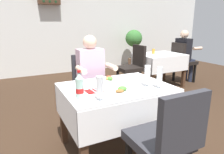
# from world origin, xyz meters

# --- Properties ---
(ground_plane) EXTENTS (11.00, 11.00, 0.00)m
(ground_plane) POSITION_xyz_m (0.00, 0.00, 0.00)
(ground_plane) COLOR #382619
(back_wall) EXTENTS (11.00, 0.12, 2.74)m
(back_wall) POSITION_xyz_m (0.00, 4.06, 1.37)
(back_wall) COLOR silver
(back_wall) RESTS_ON ground
(main_dining_table) EXTENTS (1.16, 0.85, 0.75)m
(main_dining_table) POSITION_xyz_m (-0.03, -0.00, 0.58)
(main_dining_table) COLOR white
(main_dining_table) RESTS_ON ground
(chair_far_diner_seat) EXTENTS (0.44, 0.50, 0.97)m
(chair_far_diner_seat) POSITION_xyz_m (-0.03, 0.82, 0.55)
(chair_far_diner_seat) COLOR #2D2D33
(chair_far_diner_seat) RESTS_ON ground
(chair_near_camera_side) EXTENTS (0.44, 0.50, 0.97)m
(chair_near_camera_side) POSITION_xyz_m (-0.03, -0.82, 0.55)
(chair_near_camera_side) COLOR #2D2D33
(chair_near_camera_side) RESTS_ON ground
(seated_diner_far) EXTENTS (0.50, 0.46, 1.26)m
(seated_diner_far) POSITION_xyz_m (-0.03, 0.71, 0.71)
(seated_diner_far) COLOR #282D42
(seated_diner_far) RESTS_ON ground
(plate_near_camera) EXTENTS (0.25, 0.25, 0.06)m
(plate_near_camera) POSITION_xyz_m (-0.09, -0.22, 0.76)
(plate_near_camera) COLOR white
(plate_near_camera) RESTS_ON main_dining_table
(plate_far_diner) EXTENTS (0.22, 0.22, 0.06)m
(plate_far_diner) POSITION_xyz_m (-0.00, 0.22, 0.77)
(plate_far_diner) COLOR white
(plate_far_diner) RESTS_ON main_dining_table
(beer_glass_left) EXTENTS (0.07, 0.07, 0.23)m
(beer_glass_left) POSITION_xyz_m (0.27, -0.16, 0.87)
(beer_glass_left) COLOR white
(beer_glass_left) RESTS_ON main_dining_table
(beer_glass_middle) EXTENTS (0.07, 0.07, 0.22)m
(beer_glass_middle) POSITION_xyz_m (-0.36, -0.32, 0.87)
(beer_glass_middle) COLOR white
(beer_glass_middle) RESTS_ON main_dining_table
(beer_glass_right) EXTENTS (0.07, 0.07, 0.23)m
(beer_glass_right) POSITION_xyz_m (0.34, -0.27, 0.86)
(beer_glass_right) COLOR white
(beer_glass_right) RESTS_ON main_dining_table
(cola_bottle_primary) EXTENTS (0.07, 0.07, 0.27)m
(cola_bottle_primary) POSITION_xyz_m (-0.51, -0.22, 0.87)
(cola_bottle_primary) COLOR silver
(cola_bottle_primary) RESTS_ON main_dining_table
(napkin_cutlery_set) EXTENTS (0.18, 0.19, 0.01)m
(napkin_cutlery_set) POSITION_xyz_m (-0.31, -0.06, 0.75)
(napkin_cutlery_set) COLOR maroon
(napkin_cutlery_set) RESTS_ON main_dining_table
(background_dining_table) EXTENTS (1.01, 0.79, 0.75)m
(background_dining_table) POSITION_xyz_m (1.97, 1.68, 0.56)
(background_dining_table) COLOR white
(background_dining_table) RESTS_ON ground
(background_chair_left) EXTENTS (0.50, 0.44, 0.97)m
(background_chair_left) POSITION_xyz_m (1.26, 1.68, 0.55)
(background_chair_left) COLOR black
(background_chair_left) RESTS_ON ground
(background_chair_right) EXTENTS (0.50, 0.44, 0.97)m
(background_chair_right) POSITION_xyz_m (2.69, 1.68, 0.55)
(background_chair_right) COLOR black
(background_chair_right) RESTS_ON ground
(background_patron) EXTENTS (0.46, 0.50, 1.26)m
(background_patron) POSITION_xyz_m (2.74, 1.68, 0.71)
(background_patron) COLOR #282D42
(background_patron) RESTS_ON ground
(background_table_tumbler) EXTENTS (0.06, 0.06, 0.11)m
(background_table_tumbler) POSITION_xyz_m (1.87, 1.77, 0.80)
(background_table_tumbler) COLOR #C68928
(background_table_tumbler) RESTS_ON background_dining_table
(potted_plant_corner) EXTENTS (0.52, 0.52, 1.22)m
(potted_plant_corner) POSITION_xyz_m (2.48, 3.54, 0.80)
(potted_plant_corner) COLOR brown
(potted_plant_corner) RESTS_ON ground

